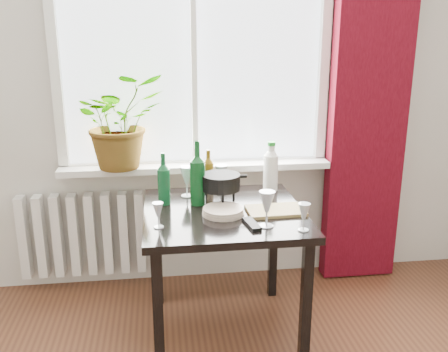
{
  "coord_description": "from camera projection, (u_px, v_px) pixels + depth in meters",
  "views": [
    {
      "loc": [
        -0.23,
        -0.94,
        1.68
      ],
      "look_at": [
        0.1,
        1.55,
        0.93
      ],
      "focal_mm": 40.0,
      "sensor_mm": 36.0,
      "label": 1
    }
  ],
  "objects": [
    {
      "name": "wineglass_back_center",
      "position": [
        221.0,
        179.0,
        2.92
      ],
      "size": [
        0.09,
        0.09,
        0.18
      ],
      "primitive_type": null,
      "rotation": [
        0.0,
        0.0,
        0.21
      ],
      "color": "silver",
      "rests_on": "table"
    },
    {
      "name": "radiator",
      "position": [
        83.0,
        234.0,
        3.27
      ],
      "size": [
        0.8,
        0.1,
        0.55
      ],
      "color": "silver",
      "rests_on": "ground"
    },
    {
      "name": "wineglass_back_left",
      "position": [
        187.0,
        181.0,
        2.87
      ],
      "size": [
        0.09,
        0.09,
        0.18
      ],
      "primitive_type": null,
      "rotation": [
        0.0,
        0.0,
        -0.14
      ],
      "color": "white",
      "rests_on": "table"
    },
    {
      "name": "wine_bottle_right",
      "position": [
        197.0,
        172.0,
        2.72
      ],
      "size": [
        0.11,
        0.11,
        0.37
      ],
      "primitive_type": null,
      "rotation": [
        0.0,
        0.0,
        -0.39
      ],
      "color": "#0C3F18",
      "rests_on": "table"
    },
    {
      "name": "table",
      "position": [
        224.0,
        226.0,
        2.7
      ],
      "size": [
        0.85,
        0.85,
        0.74
      ],
      "color": "black",
      "rests_on": "ground"
    },
    {
      "name": "wine_bottle_left",
      "position": [
        164.0,
        179.0,
        2.73
      ],
      "size": [
        0.09,
        0.09,
        0.29
      ],
      "primitive_type": null,
      "rotation": [
        0.0,
        0.0,
        -0.32
      ],
      "color": "#0D4722",
      "rests_on": "table"
    },
    {
      "name": "windowsill",
      "position": [
        196.0,
        166.0,
        3.21
      ],
      "size": [
        1.72,
        0.2,
        0.04
      ],
      "color": "white",
      "rests_on": "ground"
    },
    {
      "name": "bottle_amber",
      "position": [
        208.0,
        171.0,
        2.95
      ],
      "size": [
        0.07,
        0.07,
        0.26
      ],
      "primitive_type": null,
      "rotation": [
        0.0,
        0.0,
        -0.11
      ],
      "color": "#66450B",
      "rests_on": "table"
    },
    {
      "name": "curtain",
      "position": [
        370.0,
        90.0,
        3.19
      ],
      "size": [
        0.5,
        0.12,
        2.56
      ],
      "color": "#3C050E",
      "rests_on": "ground"
    },
    {
      "name": "tv_remote",
      "position": [
        252.0,
        224.0,
        2.46
      ],
      "size": [
        0.07,
        0.17,
        0.02
      ],
      "primitive_type": "cube",
      "rotation": [
        0.0,
        0.0,
        0.16
      ],
      "color": "black",
      "rests_on": "table"
    },
    {
      "name": "cutting_board",
      "position": [
        276.0,
        210.0,
        2.65
      ],
      "size": [
        0.31,
        0.2,
        0.02
      ],
      "primitive_type": "cube",
      "rotation": [
        0.0,
        0.0,
        0.03
      ],
      "color": "olive",
      "rests_on": "table"
    },
    {
      "name": "wineglass_far_right",
      "position": [
        304.0,
        217.0,
        2.39
      ],
      "size": [
        0.07,
        0.07,
        0.14
      ],
      "primitive_type": null,
      "rotation": [
        0.0,
        0.0,
        -0.13
      ],
      "color": "silver",
      "rests_on": "table"
    },
    {
      "name": "wineglass_front_left",
      "position": [
        158.0,
        215.0,
        2.42
      ],
      "size": [
        0.07,
        0.07,
        0.13
      ],
      "primitive_type": null,
      "rotation": [
        0.0,
        0.0,
        0.3
      ],
      "color": "silver",
      "rests_on": "table"
    },
    {
      "name": "cleaning_bottle",
      "position": [
        271.0,
        166.0,
        2.97
      ],
      "size": [
        0.1,
        0.1,
        0.3
      ],
      "primitive_type": null,
      "rotation": [
        0.0,
        0.0,
        -0.13
      ],
      "color": "white",
      "rests_on": "table"
    },
    {
      "name": "fondue_pot",
      "position": [
        221.0,
        189.0,
        2.76
      ],
      "size": [
        0.29,
        0.27,
        0.17
      ],
      "primitive_type": null,
      "rotation": [
        0.0,
        0.0,
        -0.23
      ],
      "color": "black",
      "rests_on": "table"
    },
    {
      "name": "plate_stack",
      "position": [
        223.0,
        211.0,
        2.61
      ],
      "size": [
        0.23,
        0.23,
        0.04
      ],
      "primitive_type": "cylinder",
      "rotation": [
        0.0,
        0.0,
        0.04
      ],
      "color": "beige",
      "rests_on": "table"
    },
    {
      "name": "wineglass_front_right",
      "position": [
        267.0,
        209.0,
        2.43
      ],
      "size": [
        0.1,
        0.1,
        0.19
      ],
      "primitive_type": null,
      "rotation": [
        0.0,
        0.0,
        -0.43
      ],
      "color": "silver",
      "rests_on": "table"
    },
    {
      "name": "potted_plant",
      "position": [
        120.0,
        121.0,
        3.03
      ],
      "size": [
        0.65,
        0.61,
        0.58
      ],
      "primitive_type": "imported",
      "rotation": [
        0.0,
        0.0,
        0.37
      ],
      "color": "#2D751F",
      "rests_on": "windowsill"
    },
    {
      "name": "window",
      "position": [
        193.0,
        41.0,
        3.05
      ],
      "size": [
        1.72,
        0.08,
        1.62
      ],
      "color": "white",
      "rests_on": "ground"
    }
  ]
}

